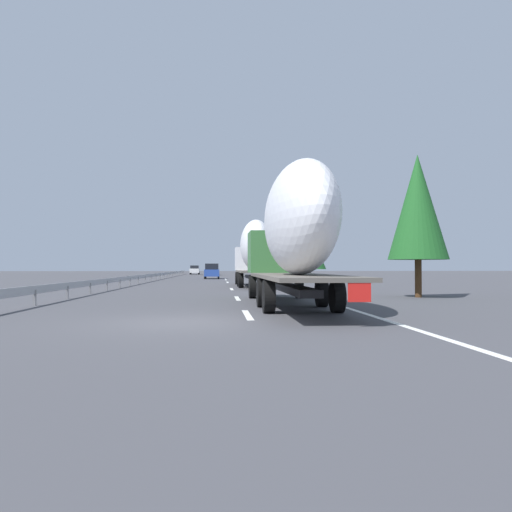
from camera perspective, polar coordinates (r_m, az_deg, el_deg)
name	(u,v)px	position (r m, az deg, el deg)	size (l,w,h in m)	color
ground_plane	(210,281)	(53.30, -5.31, -2.83)	(260.00, 260.00, 0.00)	#424247
lane_stripe_0	(247,315)	(15.37, -0.98, -6.70)	(3.20, 0.20, 0.01)	white
lane_stripe_1	(237,298)	(23.37, -2.13, -4.83)	(3.20, 0.20, 0.01)	white
lane_stripe_2	(232,289)	(33.17, -2.78, -3.78)	(3.20, 0.20, 0.01)	white
lane_stripe_3	(227,282)	(48.06, -3.26, -3.00)	(3.20, 0.20, 0.01)	white
lane_stripe_4	(226,280)	(57.39, -3.44, -2.72)	(3.20, 0.20, 0.01)	white
lane_stripe_5	(225,279)	(62.47, -3.51, -2.60)	(3.20, 0.20, 0.01)	white
edge_line_right	(258,280)	(58.47, 0.18, -2.69)	(110.00, 0.20, 0.01)	white
truck_lead	(254,251)	(37.24, -0.18, 0.62)	(13.26, 2.55, 4.86)	silver
truck_trailing	(294,231)	(17.93, 4.33, 2.87)	(14.28, 2.55, 4.94)	#387038
car_blue_sedan	(212,271)	(62.54, -5.04, -1.73)	(4.44, 1.86, 1.89)	#28479E
car_black_suv	(212,270)	(91.04, -5.06, -1.56)	(4.61, 1.90, 1.99)	black
car_white_van	(195,270)	(100.76, -6.98, -1.57)	(4.79, 1.85, 1.77)	white
road_sign	(265,261)	(62.48, 0.99, -0.60)	(0.10, 0.90, 3.16)	gray
tree_0	(273,250)	(96.62, 1.94, 0.73)	(3.01, 3.01, 7.80)	#472D19
tree_1	(418,207)	(25.52, 17.91, 5.31)	(2.86, 2.86, 6.92)	#472D19
tree_2	(269,257)	(88.92, 1.51, -0.16)	(2.82, 2.82, 5.05)	#472D19
tree_3	(309,247)	(48.57, 6.02, 0.98)	(3.30, 3.30, 5.47)	#472D19
guardrail_median	(156,275)	(56.70, -11.33, -2.13)	(94.00, 0.10, 0.76)	#9EA0A5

